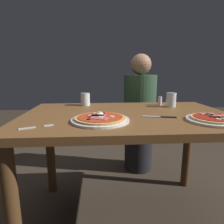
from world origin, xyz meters
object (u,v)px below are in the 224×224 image
Objects in this scene: salt_shaker at (160,101)px; diner_person at (139,117)px; water_glass_near at (85,100)px; fork at (33,127)px; water_glass_far at (171,101)px; knife at (162,117)px; pizza_foreground at (100,119)px; dining_table at (127,130)px; pizza_across_left at (214,119)px.

diner_person is at bearing 99.45° from salt_shaker.
water_glass_near is 0.63m from fork.
water_glass_far is (0.64, -0.10, 0.00)m from water_glass_near.
knife is at bearing -118.47° from water_glass_far.
knife reaches higher than fork.
pizza_foreground reaches higher than fork.
diner_person reaches higher than salt_shaker.
water_glass_far is 0.71× the size of fork.
fork is at bearing -144.16° from salt_shaker.
dining_table is 13.46× the size of water_glass_near.
dining_table is 12.29× the size of water_glass_far.
fork is at bearing -161.70° from pizza_foreground.
diner_person is at bearing 65.52° from pizza_foreground.
pizza_foreground is at bearing -144.18° from water_glass_far.
pizza_across_left is at bearing 3.80° from fork.
knife is 0.16× the size of diner_person.
water_glass_far is 0.09× the size of diner_person.
pizza_across_left is (0.43, -0.22, 0.12)m from dining_table.
water_glass_near is 0.50× the size of knife.
dining_table is 0.75m from diner_person.
diner_person reaches higher than fork.
knife is (0.67, 0.17, 0.00)m from fork.
water_glass_near reaches higher than dining_table.
salt_shaker is at bearing 73.91° from knife.
diner_person reaches higher than pizza_across_left.
pizza_across_left is at bearing -79.75° from water_glass_far.
dining_table is 19.40× the size of salt_shaker.
pizza_across_left reaches higher than knife.
salt_shaker is (-0.06, 0.08, -0.01)m from water_glass_far.
fork is 0.77× the size of knife.
salt_shaker is (0.12, 0.40, 0.03)m from knife.
pizza_across_left is (0.61, -0.04, -0.00)m from pizza_foreground.
dining_table is 0.28m from pizza_foreground.
knife is at bearing -106.09° from salt_shaker.
pizza_foreground is 0.50m from water_glass_near.
dining_table is at bearing 153.18° from pizza_across_left.
dining_table is 1.10× the size of diner_person.
pizza_across_left is 0.52m from salt_shaker.
diner_person reaches higher than pizza_foreground.
pizza_across_left is at bearing -36.46° from water_glass_near.
fork is 1.23m from diner_person.
salt_shaker reaches higher than dining_table.
diner_person is at bearing 37.62° from water_glass_near.
water_glass_near is 0.65× the size of fork.
water_glass_near is at bearing 137.59° from knife.
water_glass_near is at bearing 102.88° from pizza_foreground.
diner_person is at bearing 86.75° from knife.
water_glass_far is (-0.08, 0.42, 0.03)m from pizza_across_left.
salt_shaker is at bearing 104.87° from pizza_across_left.
water_glass_near reaches higher than pizza_foreground.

